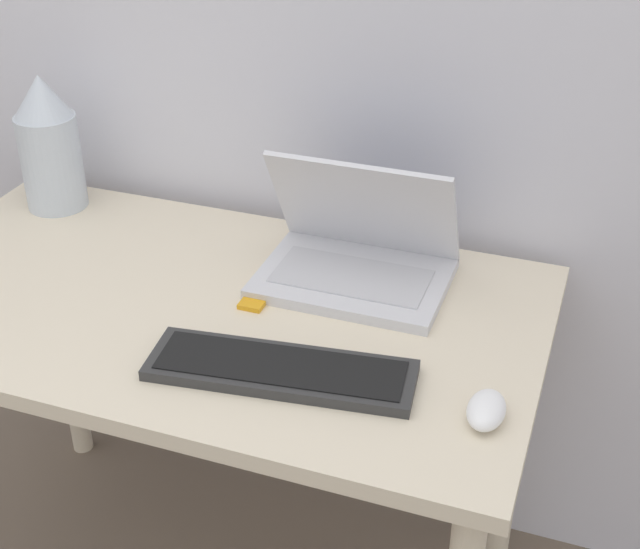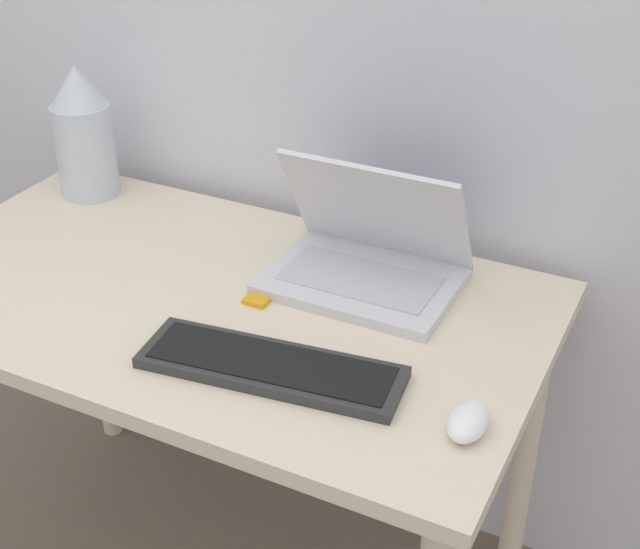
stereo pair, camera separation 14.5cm
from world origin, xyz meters
The scene contains 6 objects.
desk centered at (0.00, 0.34, 0.64)m, with size 1.19×0.67×0.74m.
laptop centered at (0.23, 0.50, 0.79)m, with size 0.34×0.25×0.23m.
keyboard centered at (0.21, 0.18, 0.75)m, with size 0.43×0.18×0.02m.
mouse centered at (0.53, 0.18, 0.76)m, with size 0.06×0.09×0.04m.
vase centered at (-0.46, 0.57, 0.88)m, with size 0.12×0.12×0.28m.
mp3_player centered at (0.09, 0.36, 0.75)m, with size 0.04×0.05×0.01m.
Camera 2 is at (0.78, -0.78, 1.58)m, focal length 50.00 mm.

